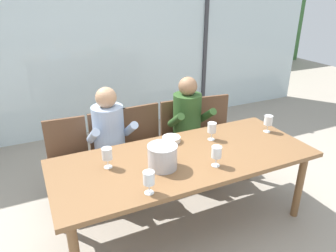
{
  "coord_description": "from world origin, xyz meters",
  "views": [
    {
      "loc": [
        -1.16,
        -2.1,
        2.06
      ],
      "look_at": [
        0.0,
        0.35,
        0.87
      ],
      "focal_mm": 33.62,
      "sensor_mm": 36.0,
      "label": 1
    }
  ],
  "objects_px": {
    "ice_bucket_primary": "(163,156)",
    "wine_glass_by_left_taster": "(149,179)",
    "dining_table": "(185,163)",
    "chair_near_curtain": "(69,155)",
    "chair_left_of_center": "(112,146)",
    "wine_glass_center_pour": "(216,153)",
    "chair_center": "(145,139)",
    "person_olive_shirt": "(190,123)",
    "wine_glass_by_right_taster": "(268,121)",
    "wine_glass_near_bucket": "(107,155)",
    "chair_right_of_center": "(181,132)",
    "person_pale_blue_shirt": "(111,138)",
    "tasting_bowl": "(171,139)",
    "wine_glass_spare_empty": "(212,128)",
    "chair_near_window_right": "(215,127)"
  },
  "relations": [
    {
      "from": "ice_bucket_primary",
      "to": "wine_glass_by_left_taster",
      "type": "relative_size",
      "value": 1.41
    },
    {
      "from": "dining_table",
      "to": "chair_near_curtain",
      "type": "distance_m",
      "value": 1.25
    },
    {
      "from": "chair_left_of_center",
      "to": "wine_glass_center_pour",
      "type": "bearing_deg",
      "value": -65.23
    },
    {
      "from": "chair_left_of_center",
      "to": "chair_near_curtain",
      "type": "bearing_deg",
      "value": 179.6
    },
    {
      "from": "chair_near_curtain",
      "to": "chair_center",
      "type": "relative_size",
      "value": 1.0
    },
    {
      "from": "person_olive_shirt",
      "to": "wine_glass_by_left_taster",
      "type": "distance_m",
      "value": 1.46
    },
    {
      "from": "chair_left_of_center",
      "to": "wine_glass_by_right_taster",
      "type": "xyz_separation_m",
      "value": [
        1.41,
        -0.79,
        0.34
      ]
    },
    {
      "from": "person_olive_shirt",
      "to": "wine_glass_by_right_taster",
      "type": "distance_m",
      "value": 0.85
    },
    {
      "from": "chair_left_of_center",
      "to": "wine_glass_by_left_taster",
      "type": "height_order",
      "value": "wine_glass_by_left_taster"
    },
    {
      "from": "person_olive_shirt",
      "to": "ice_bucket_primary",
      "type": "bearing_deg",
      "value": -127.01
    },
    {
      "from": "dining_table",
      "to": "wine_glass_center_pour",
      "type": "distance_m",
      "value": 0.34
    },
    {
      "from": "wine_glass_near_bucket",
      "to": "wine_glass_center_pour",
      "type": "relative_size",
      "value": 1.0
    },
    {
      "from": "chair_right_of_center",
      "to": "wine_glass_by_left_taster",
      "type": "height_order",
      "value": "wine_glass_by_left_taster"
    },
    {
      "from": "ice_bucket_primary",
      "to": "wine_glass_by_left_taster",
      "type": "xyz_separation_m",
      "value": [
        -0.23,
        -0.28,
        0.01
      ]
    },
    {
      "from": "chair_left_of_center",
      "to": "wine_glass_near_bucket",
      "type": "distance_m",
      "value": 0.89
    },
    {
      "from": "person_pale_blue_shirt",
      "to": "ice_bucket_primary",
      "type": "height_order",
      "value": "person_pale_blue_shirt"
    },
    {
      "from": "chair_near_curtain",
      "to": "wine_glass_by_left_taster",
      "type": "height_order",
      "value": "wine_glass_by_left_taster"
    },
    {
      "from": "chair_near_curtain",
      "to": "person_pale_blue_shirt",
      "type": "bearing_deg",
      "value": -14.97
    },
    {
      "from": "dining_table",
      "to": "tasting_bowl",
      "type": "xyz_separation_m",
      "value": [
        0.02,
        0.31,
        0.09
      ]
    },
    {
      "from": "chair_left_of_center",
      "to": "wine_glass_spare_empty",
      "type": "distance_m",
      "value": 1.12
    },
    {
      "from": "chair_center",
      "to": "chair_right_of_center",
      "type": "bearing_deg",
      "value": -2.68
    },
    {
      "from": "chair_left_of_center",
      "to": "person_pale_blue_shirt",
      "type": "relative_size",
      "value": 0.73
    },
    {
      "from": "wine_glass_near_bucket",
      "to": "wine_glass_by_right_taster",
      "type": "xyz_separation_m",
      "value": [
        1.65,
        -0.01,
        0.0
      ]
    },
    {
      "from": "chair_near_window_right",
      "to": "dining_table",
      "type": "bearing_deg",
      "value": -127.96
    },
    {
      "from": "chair_center",
      "to": "wine_glass_by_right_taster",
      "type": "relative_size",
      "value": 4.97
    },
    {
      "from": "dining_table",
      "to": "person_pale_blue_shirt",
      "type": "xyz_separation_m",
      "value": [
        -0.45,
        0.74,
        0.02
      ]
    },
    {
      "from": "chair_center",
      "to": "wine_glass_by_left_taster",
      "type": "bearing_deg",
      "value": -112.11
    },
    {
      "from": "dining_table",
      "to": "chair_right_of_center",
      "type": "xyz_separation_m",
      "value": [
        0.43,
        0.9,
        -0.15
      ]
    },
    {
      "from": "ice_bucket_primary",
      "to": "tasting_bowl",
      "type": "relative_size",
      "value": 1.41
    },
    {
      "from": "person_olive_shirt",
      "to": "tasting_bowl",
      "type": "xyz_separation_m",
      "value": [
        -0.44,
        -0.43,
        0.08
      ]
    },
    {
      "from": "dining_table",
      "to": "tasting_bowl",
      "type": "height_order",
      "value": "tasting_bowl"
    },
    {
      "from": "person_pale_blue_shirt",
      "to": "wine_glass_spare_empty",
      "type": "distance_m",
      "value": 1.02
    },
    {
      "from": "dining_table",
      "to": "chair_near_curtain",
      "type": "xyz_separation_m",
      "value": [
        -0.87,
        0.88,
        -0.15
      ]
    },
    {
      "from": "chair_left_of_center",
      "to": "wine_glass_spare_empty",
      "type": "bearing_deg",
      "value": -43.27
    },
    {
      "from": "chair_near_window_right",
      "to": "wine_glass_spare_empty",
      "type": "bearing_deg",
      "value": -118.57
    },
    {
      "from": "ice_bucket_primary",
      "to": "wine_glass_center_pour",
      "type": "distance_m",
      "value": 0.44
    },
    {
      "from": "person_pale_blue_shirt",
      "to": "wine_glass_by_right_taster",
      "type": "distance_m",
      "value": 1.59
    },
    {
      "from": "person_olive_shirt",
      "to": "tasting_bowl",
      "type": "relative_size",
      "value": 6.8
    },
    {
      "from": "ice_bucket_primary",
      "to": "wine_glass_spare_empty",
      "type": "height_order",
      "value": "ice_bucket_primary"
    },
    {
      "from": "chair_center",
      "to": "ice_bucket_primary",
      "type": "height_order",
      "value": "ice_bucket_primary"
    },
    {
      "from": "wine_glass_by_right_taster",
      "to": "chair_center",
      "type": "bearing_deg",
      "value": 141.71
    },
    {
      "from": "wine_glass_by_left_taster",
      "to": "wine_glass_center_pour",
      "type": "distance_m",
      "value": 0.65
    },
    {
      "from": "chair_center",
      "to": "chair_near_window_right",
      "type": "xyz_separation_m",
      "value": [
        0.89,
        -0.05,
        0.0
      ]
    },
    {
      "from": "ice_bucket_primary",
      "to": "wine_glass_near_bucket",
      "type": "relative_size",
      "value": 1.41
    },
    {
      "from": "dining_table",
      "to": "person_pale_blue_shirt",
      "type": "distance_m",
      "value": 0.87
    },
    {
      "from": "chair_near_window_right",
      "to": "chair_left_of_center",
      "type": "bearing_deg",
      "value": -174.01
    },
    {
      "from": "person_pale_blue_shirt",
      "to": "ice_bucket_primary",
      "type": "distance_m",
      "value": 0.86
    },
    {
      "from": "wine_glass_near_bucket",
      "to": "ice_bucket_primary",
      "type": "bearing_deg",
      "value": -25.77
    },
    {
      "from": "dining_table",
      "to": "wine_glass_by_right_taster",
      "type": "xyz_separation_m",
      "value": [
        1.0,
        0.1,
        0.19
      ]
    },
    {
      "from": "person_pale_blue_shirt",
      "to": "wine_glass_center_pour",
      "type": "relative_size",
      "value": 6.8
    }
  ]
}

